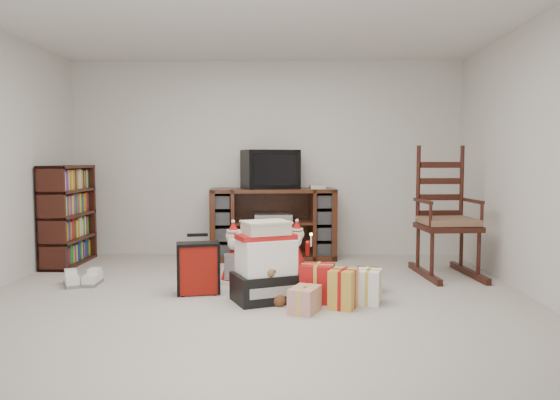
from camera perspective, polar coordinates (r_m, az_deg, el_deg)
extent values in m
cube|color=#B2ADA3|center=(4.76, -2.93, -10.99)|extent=(5.00, 5.00, 0.01)
cube|color=silver|center=(4.75, -3.05, 19.54)|extent=(5.00, 5.00, 0.01)
cube|color=silver|center=(7.08, -1.50, 4.33)|extent=(5.00, 0.01, 2.50)
cube|color=silver|center=(2.10, -8.01, 4.19)|extent=(5.00, 0.01, 2.50)
cube|color=silver|center=(5.06, 26.59, 3.85)|extent=(0.01, 5.00, 2.50)
cube|color=#431F13|center=(6.82, -0.76, -2.49)|extent=(1.58, 0.68, 0.88)
cube|color=silver|center=(6.78, -0.77, -1.83)|extent=(0.49, 0.37, 0.09)
cube|color=#35140E|center=(6.93, -21.26, -1.47)|extent=(0.32, 0.96, 1.17)
cube|color=#35140E|center=(6.07, 17.13, -2.74)|extent=(0.63, 0.61, 0.06)
cube|color=#88634A|center=(6.06, 17.14, -2.11)|extent=(0.58, 0.56, 0.07)
cube|color=#35140E|center=(6.27, 16.58, 1.90)|extent=(0.50, 0.11, 0.89)
cube|color=#35140E|center=(6.14, 17.02, -7.29)|extent=(0.67, 1.01, 0.07)
cube|color=black|center=(4.86, -1.48, -9.09)|extent=(0.66, 0.59, 0.25)
cube|color=white|center=(4.80, -1.48, -5.89)|extent=(0.57, 0.51, 0.30)
cube|color=#B21414|center=(4.78, -1.49, -3.85)|extent=(0.56, 0.44, 0.04)
cube|color=beige|center=(4.77, -1.49, -3.00)|extent=(0.46, 0.41, 0.10)
cube|color=maroon|center=(5.13, -8.54, -7.07)|extent=(0.40, 0.27, 0.48)
cube|color=black|center=(5.16, -8.42, -3.58)|extent=(0.19, 0.07, 0.03)
ellipsoid|color=brown|center=(4.81, -0.97, -9.14)|extent=(0.26, 0.22, 0.28)
sphere|color=brown|center=(4.74, -0.99, -7.30)|extent=(0.18, 0.18, 0.18)
cone|color=#AE1312|center=(5.78, 1.78, -6.15)|extent=(0.28, 0.28, 0.40)
sphere|color=beige|center=(5.74, 1.79, -3.70)|extent=(0.14, 0.14, 0.14)
cone|color=#AE1312|center=(5.73, 1.79, -2.66)|extent=(0.12, 0.12, 0.10)
cylinder|color=silver|center=(5.64, 3.27, -4.26)|extent=(0.02, 0.02, 0.12)
cone|color=#AE1312|center=(5.55, -4.89, -6.53)|extent=(0.29, 0.29, 0.41)
sphere|color=beige|center=(5.51, -4.91, -3.90)|extent=(0.14, 0.14, 0.14)
cone|color=#AE1312|center=(5.50, -4.92, -2.79)|extent=(0.12, 0.12, 0.10)
cylinder|color=silver|center=(5.39, -3.45, -4.52)|extent=(0.02, 0.02, 0.12)
cube|color=white|center=(5.83, -20.88, -7.80)|extent=(0.26, 0.33, 0.11)
cube|color=white|center=(5.76, -19.05, -7.90)|extent=(0.14, 0.31, 0.11)
cube|color=#B21414|center=(4.81, 4.00, -9.19)|extent=(0.25, 0.25, 0.25)
cube|color=#175D25|center=(5.06, 6.10, -8.52)|extent=(0.25, 0.25, 0.25)
cube|color=gold|center=(4.69, 7.12, -9.58)|extent=(0.25, 0.25, 0.25)
cube|color=white|center=(4.48, 3.58, -10.23)|extent=(0.25, 0.25, 0.25)
cube|color=white|center=(4.90, 9.19, -8.99)|extent=(0.25, 0.25, 0.25)
cube|color=maroon|center=(5.27, 8.06, -8.02)|extent=(0.25, 0.25, 0.25)
cube|color=beige|center=(5.30, 5.34, -7.94)|extent=(0.25, 0.25, 0.25)
cube|color=black|center=(6.82, -1.05, 3.25)|extent=(0.77, 0.65, 0.48)
cube|color=black|center=(6.58, -1.13, 3.20)|extent=(0.53, 0.20, 0.38)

